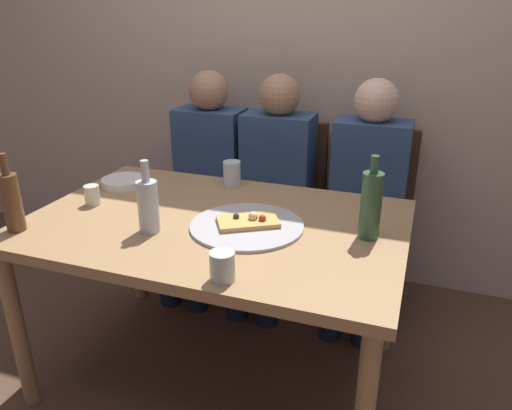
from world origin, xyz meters
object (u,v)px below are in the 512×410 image
object	(u,v)px
pizza_tray	(247,226)
chair_right	(368,205)
chair_left	(217,186)
guest_by_wall	(366,192)
dining_table	(216,238)
wine_bottle	(12,201)
tumbler_near	(92,195)
tumbler_far	(222,266)
guest_in_beanie	(272,181)
water_bottle	(371,205)
wine_glass	(232,173)
guest_in_sweater	(204,173)
beer_bottle	(148,205)
pizza_slice_last	(249,221)
chair_middle	(280,194)
plate_stack	(124,182)

from	to	relation	value
pizza_tray	chair_right	distance (m)	0.97
chair_left	guest_by_wall	bearing A→B (deg)	170.03
dining_table	wine_bottle	bearing A→B (deg)	-153.32
tumbler_near	tumbler_far	world-z (taller)	tumbler_far
guest_in_beanie	tumbler_near	bearing A→B (deg)	54.29
water_bottle	chair_right	size ratio (longest dim) A/B	0.33
pizza_tray	water_bottle	world-z (taller)	water_bottle
water_bottle	guest_by_wall	world-z (taller)	guest_by_wall
wine_glass	guest_in_sweater	bearing A→B (deg)	132.38
wine_glass	chair_right	world-z (taller)	chair_right
beer_bottle	guest_in_sweater	size ratio (longest dim) A/B	0.23
pizza_slice_last	chair_middle	size ratio (longest dim) A/B	0.28
beer_bottle	tumbler_far	xyz separation A→B (m)	(0.38, -0.22, -0.06)
water_bottle	tumbler_near	world-z (taller)	water_bottle
chair_left	guest_in_sweater	world-z (taller)	guest_in_sweater
water_bottle	guest_in_beanie	size ratio (longest dim) A/B	0.25
beer_bottle	water_bottle	distance (m)	0.78
dining_table	beer_bottle	bearing A→B (deg)	-137.38
guest_in_beanie	guest_by_wall	distance (m)	0.48
guest_in_sweater	wine_glass	bearing A→B (deg)	132.38
chair_left	guest_in_beanie	xyz separation A→B (m)	(0.38, -0.15, 0.13)
beer_bottle	chair_left	world-z (taller)	beer_bottle
wine_bottle	chair_left	xyz separation A→B (m)	(0.26, 1.19, -0.32)
guest_by_wall	chair_middle	bearing A→B (deg)	-17.55
dining_table	guest_by_wall	distance (m)	0.86
pizza_slice_last	chair_middle	distance (m)	0.92
chair_right	guest_by_wall	xyz separation A→B (m)	(0.00, -0.15, 0.13)
dining_table	chair_left	size ratio (longest dim) A/B	1.57
chair_left	guest_in_beanie	distance (m)	0.43
tumbler_near	wine_glass	xyz separation A→B (m)	(0.44, 0.42, 0.01)
dining_table	chair_middle	size ratio (longest dim) A/B	1.57
guest_in_sweater	water_bottle	bearing A→B (deg)	144.85
dining_table	guest_in_sweater	bearing A→B (deg)	118.35
chair_left	tumbler_far	bearing A→B (deg)	114.95
pizza_slice_last	guest_by_wall	distance (m)	0.81
chair_left	guest_in_sweater	xyz separation A→B (m)	(-0.00, -0.15, 0.13)
wine_bottle	plate_stack	world-z (taller)	wine_bottle
wine_bottle	guest_by_wall	xyz separation A→B (m)	(1.12, 1.04, -0.19)
guest_in_beanie	water_bottle	bearing A→B (deg)	130.38
dining_table	tumbler_far	size ratio (longest dim) A/B	15.57
guest_in_sweater	guest_by_wall	distance (m)	0.86
plate_stack	chair_right	world-z (taller)	chair_right
chair_middle	guest_by_wall	distance (m)	0.52
beer_bottle	guest_by_wall	distance (m)	1.12
tumbler_far	guest_in_sweater	bearing A→B (deg)	117.87
wine_bottle	water_bottle	size ratio (longest dim) A/B	0.97
guest_in_sweater	guest_in_beanie	size ratio (longest dim) A/B	1.00
pizza_tray	guest_in_beanie	world-z (taller)	guest_in_beanie
chair_middle	guest_by_wall	bearing A→B (deg)	162.45
pizza_slice_last	wine_glass	size ratio (longest dim) A/B	2.35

